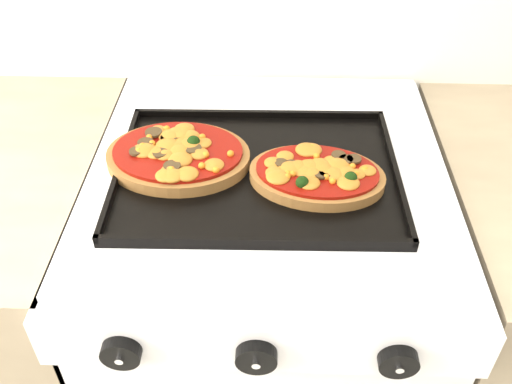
{
  "coord_description": "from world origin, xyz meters",
  "views": [
    {
      "loc": [
        -0.0,
        0.95,
        1.49
      ],
      "look_at": [
        -0.02,
        1.62,
        0.92
      ],
      "focal_mm": 40.0,
      "sensor_mm": 36.0,
      "label": 1
    }
  ],
  "objects_px": {
    "baking_tray": "(257,171)",
    "pizza_left": "(178,154)",
    "stove": "(265,330)",
    "pizza_right": "(317,174)"
  },
  "relations": [
    {
      "from": "stove",
      "to": "pizza_left",
      "type": "distance_m",
      "value": 0.5
    },
    {
      "from": "pizza_left",
      "to": "baking_tray",
      "type": "bearing_deg",
      "value": -8.79
    },
    {
      "from": "pizza_right",
      "to": "baking_tray",
      "type": "bearing_deg",
      "value": 167.44
    },
    {
      "from": "stove",
      "to": "baking_tray",
      "type": "xyz_separation_m",
      "value": [
        -0.02,
        -0.03,
        0.47
      ]
    },
    {
      "from": "baking_tray",
      "to": "pizza_left",
      "type": "distance_m",
      "value": 0.13
    },
    {
      "from": "pizza_left",
      "to": "stove",
      "type": "bearing_deg",
      "value": 4.61
    },
    {
      "from": "baking_tray",
      "to": "pizza_left",
      "type": "bearing_deg",
      "value": 170.22
    },
    {
      "from": "stove",
      "to": "pizza_left",
      "type": "bearing_deg",
      "value": -175.39
    },
    {
      "from": "stove",
      "to": "baking_tray",
      "type": "bearing_deg",
      "value": -116.88
    },
    {
      "from": "pizza_left",
      "to": "pizza_right",
      "type": "relative_size",
      "value": 1.1
    }
  ]
}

